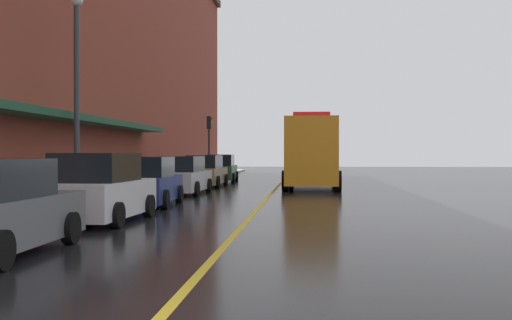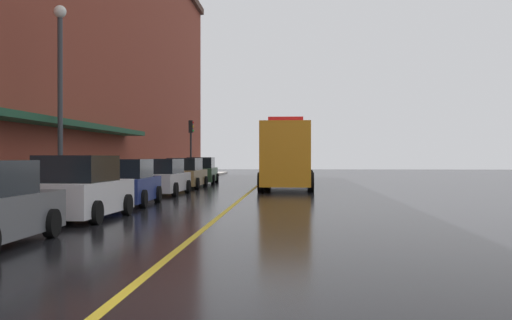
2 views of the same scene
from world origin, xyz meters
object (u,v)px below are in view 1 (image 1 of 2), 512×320
(street_lamp_left, at_px, (77,75))
(parked_car_5, at_px, (221,169))
(parked_car_4, at_px, (205,172))
(parking_meter_1, at_px, (59,180))
(utility_truck, at_px, (312,154))
(parked_car_3, at_px, (182,176))
(parked_car_2, at_px, (147,183))
(parked_car_1, at_px, (99,190))
(traffic_light_near, at_px, (209,135))

(street_lamp_left, bearing_deg, parked_car_5, 83.99)
(parked_car_4, bearing_deg, parking_meter_1, 176.49)
(utility_truck, relative_size, street_lamp_left, 1.34)
(parked_car_3, height_order, parking_meter_1, parked_car_3)
(parked_car_3, distance_m, parked_car_4, 6.35)
(parked_car_2, height_order, parked_car_4, parked_car_4)
(parked_car_4, bearing_deg, parked_car_1, -178.51)
(traffic_light_near, bearing_deg, utility_truck, -55.35)
(parked_car_2, xyz_separation_m, parked_car_4, (-0.05, 12.62, 0.01))
(parked_car_1, xyz_separation_m, street_lamp_left, (-2.08, 3.94, 3.55))
(parked_car_5, bearing_deg, parking_meter_1, 174.11)
(parked_car_3, bearing_deg, street_lamp_left, 166.92)
(parked_car_5, distance_m, traffic_light_near, 4.97)
(utility_truck, bearing_deg, traffic_light_near, -144.35)
(parked_car_1, relative_size, parked_car_5, 0.94)
(parking_meter_1, bearing_deg, parked_car_5, 86.29)
(parked_car_2, xyz_separation_m, utility_truck, (5.80, 12.05, 1.02))
(parked_car_5, height_order, street_lamp_left, street_lamp_left)
(parked_car_5, height_order, utility_truck, utility_truck)
(parking_meter_1, relative_size, street_lamp_left, 0.19)
(street_lamp_left, distance_m, traffic_light_near, 23.76)
(parked_car_1, relative_size, traffic_light_near, 1.02)
(parked_car_1, height_order, parked_car_3, parked_car_1)
(parking_meter_1, bearing_deg, parked_car_2, 71.37)
(street_lamp_left, bearing_deg, parked_car_1, -62.16)
(parked_car_4, relative_size, traffic_light_near, 1.07)
(parked_car_4, height_order, utility_truck, utility_truck)
(parked_car_5, relative_size, traffic_light_near, 1.08)
(parked_car_5, bearing_deg, street_lamp_left, 171.81)
(utility_truck, distance_m, traffic_light_near, 12.68)
(parked_car_1, distance_m, utility_truck, 18.23)
(parking_meter_1, xyz_separation_m, street_lamp_left, (-0.60, 2.96, 3.34))
(parked_car_1, relative_size, parked_car_3, 0.95)
(parked_car_4, height_order, traffic_light_near, traffic_light_near)
(parked_car_2, bearing_deg, parked_car_5, -2.14)
(parked_car_3, relative_size, parking_meter_1, 3.47)
(parked_car_4, bearing_deg, traffic_light_near, 8.84)
(parked_car_3, distance_m, utility_truck, 8.27)
(parked_car_3, distance_m, parked_car_5, 11.99)
(parked_car_2, height_order, parked_car_5, parked_car_5)
(utility_truck, bearing_deg, parked_car_2, -24.70)
(parked_car_2, height_order, parked_car_3, parked_car_2)
(parked_car_3, bearing_deg, parked_car_5, 1.51)
(parked_car_4, bearing_deg, parked_car_3, -178.63)
(parked_car_2, xyz_separation_m, parking_meter_1, (-1.43, -4.24, 0.26))
(street_lamp_left, bearing_deg, parking_meter_1, -78.52)
(parked_car_2, distance_m, parked_car_5, 18.26)
(parked_car_1, bearing_deg, street_lamp_left, 29.73)
(parking_meter_1, bearing_deg, parked_car_3, 82.39)
(parking_meter_1, bearing_deg, parked_car_1, -33.58)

